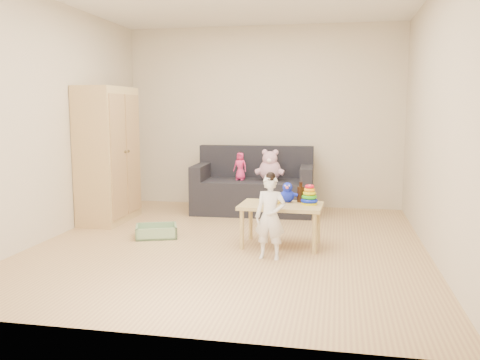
% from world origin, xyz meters
% --- Properties ---
extents(room, '(4.50, 4.50, 4.50)m').
position_xyz_m(room, '(0.00, 0.00, 1.30)').
color(room, tan).
rests_on(room, ground).
extents(wardrobe, '(0.47, 0.94, 1.69)m').
position_xyz_m(wardrobe, '(-1.76, 0.81, 0.85)').
color(wardrobe, tan).
rests_on(wardrobe, ground).
extents(sofa, '(1.65, 0.87, 0.46)m').
position_xyz_m(sofa, '(-0.04, 1.68, 0.23)').
color(sofa, black).
rests_on(sofa, ground).
extents(play_table, '(0.86, 0.56, 0.44)m').
position_xyz_m(play_table, '(0.53, 0.02, 0.22)').
color(play_table, tan).
rests_on(play_table, ground).
extents(storage_bin, '(0.54, 0.47, 0.13)m').
position_xyz_m(storage_bin, '(-0.87, 0.12, 0.07)').
color(storage_bin, '#81A477').
rests_on(storage_bin, ground).
extents(toddler, '(0.31, 0.22, 0.79)m').
position_xyz_m(toddler, '(0.48, -0.45, 0.39)').
color(toddler, white).
rests_on(toddler, ground).
extents(pink_bear, '(0.35, 0.32, 0.36)m').
position_xyz_m(pink_bear, '(0.19, 1.63, 0.63)').
color(pink_bear, '#CD97B0').
rests_on(pink_bear, sofa).
extents(doll, '(0.21, 0.16, 0.37)m').
position_xyz_m(doll, '(-0.22, 1.62, 0.64)').
color(doll, '#ED2C6E').
rests_on(doll, sofa).
extents(ring_stacker, '(0.18, 0.18, 0.20)m').
position_xyz_m(ring_stacker, '(0.81, 0.07, 0.52)').
color(ring_stacker, yellow).
rests_on(ring_stacker, play_table).
extents(brown_bottle, '(0.07, 0.07, 0.21)m').
position_xyz_m(brown_bottle, '(0.72, 0.18, 0.53)').
color(brown_bottle, black).
rests_on(brown_bottle, play_table).
extents(blue_plush, '(0.19, 0.16, 0.21)m').
position_xyz_m(blue_plush, '(0.58, 0.16, 0.55)').
color(blue_plush, '#1A2CED').
rests_on(blue_plush, play_table).
extents(wooden_figure, '(0.05, 0.05, 0.11)m').
position_xyz_m(wooden_figure, '(0.48, -0.01, 0.50)').
color(wooden_figure, brown).
rests_on(wooden_figure, play_table).
extents(yellow_book, '(0.22, 0.22, 0.01)m').
position_xyz_m(yellow_book, '(0.43, 0.12, 0.45)').
color(yellow_book, gold).
rests_on(yellow_book, play_table).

